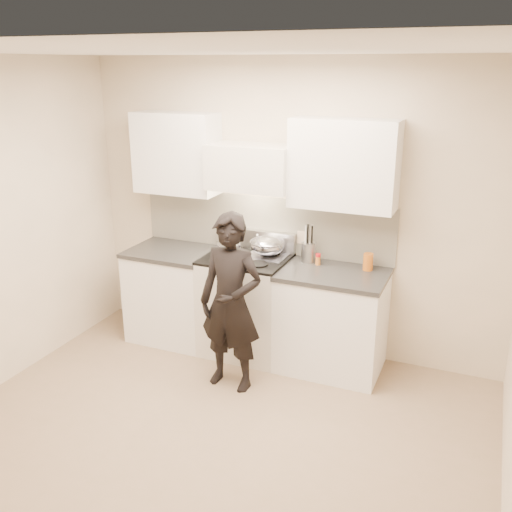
% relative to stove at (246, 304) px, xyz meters
% --- Properties ---
extents(ground_plane, '(4.00, 4.00, 0.00)m').
position_rel_stove_xyz_m(ground_plane, '(0.30, -1.42, -0.47)').
color(ground_plane, '#876E58').
extents(room_shell, '(4.04, 3.54, 2.70)m').
position_rel_stove_xyz_m(room_shell, '(0.24, -1.05, 1.12)').
color(room_shell, beige).
rests_on(room_shell, ground).
extents(stove, '(0.76, 0.65, 0.96)m').
position_rel_stove_xyz_m(stove, '(0.00, 0.00, 0.00)').
color(stove, silver).
rests_on(stove, ground).
extents(counter_right, '(0.92, 0.67, 0.92)m').
position_rel_stove_xyz_m(counter_right, '(0.83, 0.00, -0.01)').
color(counter_right, white).
rests_on(counter_right, ground).
extents(counter_left, '(0.82, 0.67, 0.92)m').
position_rel_stove_xyz_m(counter_left, '(-0.78, 0.00, -0.01)').
color(counter_left, white).
rests_on(counter_left, ground).
extents(wok, '(0.32, 0.39, 0.26)m').
position_rel_stove_xyz_m(wok, '(0.17, 0.10, 0.57)').
color(wok, silver).
rests_on(wok, stove).
extents(stock_pot, '(0.29, 0.29, 0.15)m').
position_rel_stove_xyz_m(stock_pot, '(-0.11, -0.14, 0.56)').
color(stock_pot, silver).
rests_on(stock_pot, stove).
extents(utensil_crock, '(0.13, 0.13, 0.34)m').
position_rel_stove_xyz_m(utensil_crock, '(0.54, 0.17, 0.55)').
color(utensil_crock, '#B7B7B7').
rests_on(utensil_crock, counter_right).
extents(spice_jar, '(0.05, 0.05, 0.10)m').
position_rel_stove_xyz_m(spice_jar, '(0.65, 0.12, 0.50)').
color(spice_jar, '#C97229').
rests_on(spice_jar, counter_right).
extents(oil_glass, '(0.09, 0.09, 0.15)m').
position_rel_stove_xyz_m(oil_glass, '(1.09, 0.16, 0.52)').
color(oil_glass, '#C16017').
rests_on(oil_glass, counter_right).
extents(person, '(0.57, 0.39, 1.52)m').
position_rel_stove_xyz_m(person, '(0.13, -0.62, 0.28)').
color(person, black).
rests_on(person, ground).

